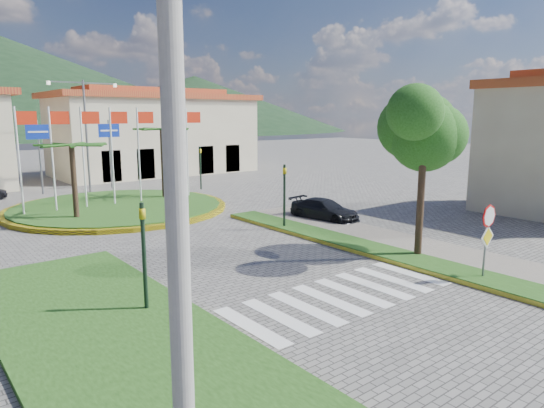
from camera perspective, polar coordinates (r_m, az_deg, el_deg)
ground at (r=13.22m, az=21.00°, el=-15.10°), size 160.00×160.00×0.00m
sidewalk_right at (r=19.05m, az=25.09°, el=-7.27°), size 4.00×28.00×0.15m
verge_right at (r=18.02m, az=23.36°, el=-8.08°), size 1.60×28.00×0.18m
median_left at (r=13.61m, az=-18.75°, el=-13.77°), size 5.00×14.00×0.18m
crosswalk at (r=15.40m, az=7.89°, el=-10.75°), size 8.00×3.00×0.01m
roundabout_island at (r=30.21m, az=-17.63°, el=-0.31°), size 12.70×12.70×6.00m
stop_sign at (r=17.65m, az=24.02°, el=-2.77°), size 0.80×0.11×2.65m
deciduous_tree at (r=19.31m, az=17.54°, el=8.85°), size 3.60×3.60×6.80m
utility_pole at (r=6.63m, az=-11.21°, el=1.20°), size 0.32×0.32×9.00m
traffic_light_left at (r=13.88m, az=-14.86°, el=-4.97°), size 0.15×0.18×3.20m
traffic_light_right at (r=23.56m, az=1.47°, el=1.62°), size 0.15×0.18×3.20m
traffic_light_far at (r=36.98m, az=-8.42°, el=4.71°), size 0.18×0.15×3.20m
direction_sign_west at (r=37.81m, az=-25.73°, el=6.33°), size 1.60×0.14×5.20m
direction_sign_east at (r=39.24m, az=-18.57°, el=6.93°), size 1.60×0.14×5.20m
street_lamp_centre at (r=37.63m, az=-21.02°, el=8.13°), size 4.80×0.16×8.00m
building_right at (r=48.40m, az=-13.67°, el=8.17°), size 19.08×9.54×8.05m
hill_far_east at (r=162.24m, az=-9.03°, el=11.49°), size 120.00×120.00×18.00m
car_dark_b at (r=46.22m, az=-15.20°, el=3.82°), size 3.44×2.37×1.07m
car_side_right at (r=25.96m, az=6.20°, el=-0.68°), size 2.24×4.16×1.15m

